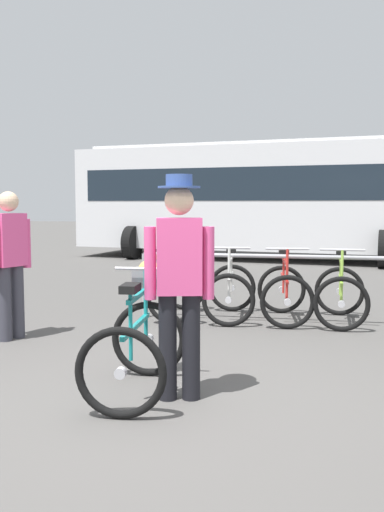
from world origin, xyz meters
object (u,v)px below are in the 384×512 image
at_px(racked_bike_black, 178,289).
at_px(racked_bike_lime, 340,294).
at_px(racked_bike_red, 284,292).
at_px(pedestrian_with_backpack, 9,255).
at_px(featured_bicycle, 139,331).
at_px(person_with_featured_bike, 179,278).
at_px(racked_bike_white, 230,291).
at_px(bus_distant, 261,195).

bearing_deg(racked_bike_black, racked_bike_lime, 2.76).
relative_size(racked_bike_black, racked_bike_red, 1.01).
distance_m(racked_bike_black, pedestrian_with_backpack, 2.32).
xyz_separation_m(racked_bike_red, featured_bicycle, (-0.86, -3.08, 0.12)).
bearing_deg(pedestrian_with_backpack, racked_bike_red, 32.08).
xyz_separation_m(racked_bike_black, pedestrian_with_backpack, (-1.45, -1.72, 0.57)).
bearing_deg(person_with_featured_bike, racked_bike_black, 106.22).
relative_size(racked_bike_white, racked_bike_red, 1.01).
height_order(person_with_featured_bike, bus_distant, bus_distant).
bearing_deg(person_with_featured_bike, pedestrian_with_backpack, 149.05).
bearing_deg(person_with_featured_bike, bus_distant, 94.91).
bearing_deg(racked_bike_lime, pedestrian_with_backpack, -152.85).
height_order(racked_bike_black, pedestrian_with_backpack, pedestrian_with_backpack).
xyz_separation_m(racked_bike_red, person_with_featured_bike, (-0.49, -3.20, 0.58)).
distance_m(racked_bike_black, featured_bicycle, 3.06).
bearing_deg(racked_bike_black, racked_bike_white, 2.76).
distance_m(racked_bike_red, person_with_featured_bike, 3.29).
bearing_deg(person_with_featured_bike, featured_bicycle, 161.25).
height_order(racked_bike_red, racked_bike_lime, same).
distance_m(racked_bike_red, pedestrian_with_backpack, 3.41).
xyz_separation_m(racked_bike_lime, bus_distant, (-2.16, 8.15, 1.37)).
bearing_deg(racked_bike_red, person_with_featured_bike, -98.62).
xyz_separation_m(racked_bike_black, person_with_featured_bike, (0.91, -3.14, 0.58)).
distance_m(person_with_featured_bike, pedestrian_with_backpack, 2.76).
distance_m(racked_bike_red, bus_distant, 8.43).
relative_size(racked_bike_white, bus_distant, 0.12).
bearing_deg(racked_bike_red, racked_bike_white, -177.24).
xyz_separation_m(featured_bicycle, pedestrian_with_backpack, (-1.99, 1.29, 0.45)).
relative_size(racked_bike_lime, person_with_featured_bike, 0.64).
relative_size(racked_bike_red, bus_distant, 0.12).
distance_m(racked_bike_red, racked_bike_lime, 0.70).
height_order(racked_bike_red, bus_distant, bus_distant).
distance_m(racked_bike_lime, pedestrian_with_backpack, 4.03).
distance_m(racked_bike_black, racked_bike_white, 0.70).
xyz_separation_m(racked_bike_white, pedestrian_with_backpack, (-2.15, -1.75, 0.57)).
bearing_deg(racked_bike_red, featured_bicycle, -105.55).
relative_size(racked_bike_white, person_with_featured_bike, 0.69).
bearing_deg(bus_distant, racked_bike_black, -89.55).
distance_m(racked_bike_black, racked_bike_lime, 2.10).
bearing_deg(racked_bike_lime, person_with_featured_bike, -110.10).
distance_m(racked_bike_white, bus_distant, 8.37).
distance_m(racked_bike_white, racked_bike_lime, 1.40).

